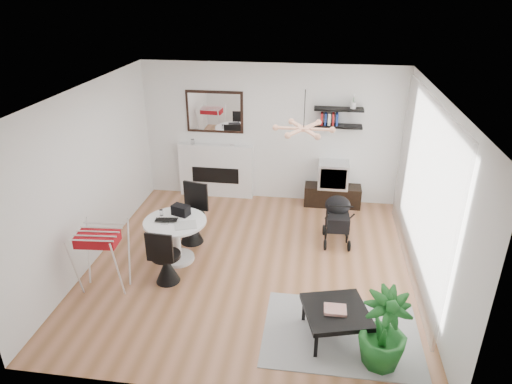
# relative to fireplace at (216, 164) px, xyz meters

# --- Properties ---
(floor) EXTENTS (5.00, 5.00, 0.00)m
(floor) POSITION_rel_fireplace_xyz_m (1.10, -2.42, -0.69)
(floor) COLOR brown
(floor) RESTS_ON ground
(ceiling) EXTENTS (5.00, 5.00, 0.00)m
(ceiling) POSITION_rel_fireplace_xyz_m (1.10, -2.42, 2.01)
(ceiling) COLOR white
(ceiling) RESTS_ON wall_back
(wall_back) EXTENTS (5.00, 0.00, 5.00)m
(wall_back) POSITION_rel_fireplace_xyz_m (1.10, 0.08, 0.66)
(wall_back) COLOR white
(wall_back) RESTS_ON floor
(wall_left) EXTENTS (0.00, 5.00, 5.00)m
(wall_left) POSITION_rel_fireplace_xyz_m (-1.40, -2.42, 0.66)
(wall_left) COLOR white
(wall_left) RESTS_ON floor
(wall_right) EXTENTS (0.00, 5.00, 5.00)m
(wall_right) POSITION_rel_fireplace_xyz_m (3.60, -2.42, 0.66)
(wall_right) COLOR white
(wall_right) RESTS_ON floor
(sheer_curtain) EXTENTS (0.04, 3.60, 2.60)m
(sheer_curtain) POSITION_rel_fireplace_xyz_m (3.50, -2.22, 0.66)
(sheer_curtain) COLOR white
(sheer_curtain) RESTS_ON wall_right
(fireplace) EXTENTS (1.50, 0.17, 2.16)m
(fireplace) POSITION_rel_fireplace_xyz_m (0.00, 0.00, 0.00)
(fireplace) COLOR white
(fireplace) RESTS_ON floor
(shelf_lower) EXTENTS (0.90, 0.25, 0.04)m
(shelf_lower) POSITION_rel_fireplace_xyz_m (2.36, -0.05, 0.91)
(shelf_lower) COLOR black
(shelf_lower) RESTS_ON wall_back
(shelf_upper) EXTENTS (0.90, 0.25, 0.04)m
(shelf_upper) POSITION_rel_fireplace_xyz_m (2.36, -0.05, 1.23)
(shelf_upper) COLOR black
(shelf_upper) RESTS_ON wall_back
(pendant_lamp) EXTENTS (0.90, 0.90, 0.10)m
(pendant_lamp) POSITION_rel_fireplace_xyz_m (1.80, -2.12, 1.46)
(pendant_lamp) COLOR tan
(pendant_lamp) RESTS_ON ceiling
(tv_console) EXTENTS (1.09, 0.38, 0.41)m
(tv_console) POSITION_rel_fireplace_xyz_m (2.36, -0.12, -0.48)
(tv_console) COLOR black
(tv_console) RESTS_ON floor
(crt_tv) EXTENTS (0.57, 0.50, 0.50)m
(crt_tv) POSITION_rel_fireplace_xyz_m (2.34, -0.13, -0.03)
(crt_tv) COLOR silver
(crt_tv) RESTS_ON tv_console
(dining_table) EXTENTS (0.97, 0.97, 0.71)m
(dining_table) POSITION_rel_fireplace_xyz_m (-0.09, -2.45, -0.22)
(dining_table) COLOR white
(dining_table) RESTS_ON floor
(laptop) EXTENTS (0.36, 0.25, 0.03)m
(laptop) POSITION_rel_fireplace_xyz_m (-0.21, -2.53, 0.04)
(laptop) COLOR black
(laptop) RESTS_ON dining_table
(black_bag) EXTENTS (0.31, 0.25, 0.16)m
(black_bag) POSITION_rel_fireplace_xyz_m (-0.05, -2.25, 0.10)
(black_bag) COLOR black
(black_bag) RESTS_ON dining_table
(newspaper) EXTENTS (0.40, 0.37, 0.01)m
(newspaper) POSITION_rel_fireplace_xyz_m (0.11, -2.58, 0.03)
(newspaper) COLOR silver
(newspaper) RESTS_ON dining_table
(drinking_glass) EXTENTS (0.06, 0.06, 0.10)m
(drinking_glass) POSITION_rel_fireplace_xyz_m (-0.35, -2.32, 0.07)
(drinking_glass) COLOR white
(drinking_glass) RESTS_ON dining_table
(chair_far) EXTENTS (0.51, 0.52, 1.01)m
(chair_far) POSITION_rel_fireplace_xyz_m (-0.01, -1.86, -0.37)
(chair_far) COLOR black
(chair_far) RESTS_ON floor
(chair_near) EXTENTS (0.43, 0.44, 0.91)m
(chair_near) POSITION_rel_fireplace_xyz_m (-0.07, -3.04, -0.40)
(chair_near) COLOR black
(chair_near) RESTS_ON floor
(drying_rack) EXTENTS (0.69, 0.65, 0.96)m
(drying_rack) POSITION_rel_fireplace_xyz_m (-0.89, -3.32, -0.18)
(drying_rack) COLOR white
(drying_rack) RESTS_ON floor
(stroller) EXTENTS (0.47, 0.73, 0.87)m
(stroller) POSITION_rel_fireplace_xyz_m (2.41, -1.50, -0.31)
(stroller) COLOR black
(stroller) RESTS_ON floor
(rug) EXTENTS (1.95, 1.41, 0.01)m
(rug) POSITION_rel_fireplace_xyz_m (2.44, -3.80, -0.68)
(rug) COLOR gray
(rug) RESTS_ON floor
(coffee_table) EXTENTS (0.93, 0.93, 0.39)m
(coffee_table) POSITION_rel_fireplace_xyz_m (2.35, -3.84, -0.33)
(coffee_table) COLOR black
(coffee_table) RESTS_ON rug
(magazines) EXTENTS (0.27, 0.21, 0.04)m
(magazines) POSITION_rel_fireplace_xyz_m (2.34, -3.87, -0.26)
(magazines) COLOR #BC3B2F
(magazines) RESTS_ON coffee_table
(potted_plant) EXTENTS (0.65, 0.65, 0.99)m
(potted_plant) POSITION_rel_fireplace_xyz_m (2.87, -4.23, -0.19)
(potted_plant) COLOR #1B6021
(potted_plant) RESTS_ON floor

